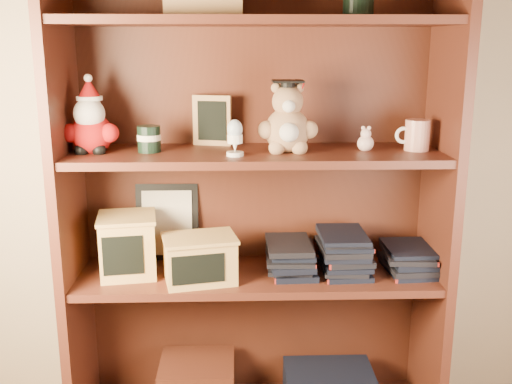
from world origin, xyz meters
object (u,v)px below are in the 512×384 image
Objects in this scene: teacher_mug at (416,135)px; treats_box at (128,245)px; bookcase at (255,200)px; grad_teddy_bear at (288,124)px.

teacher_mug is 0.53× the size of treats_box.
teacher_mug is (0.50, -0.05, 0.22)m from bookcase.
bookcase reaches higher than treats_box.
treats_box is (-0.51, 0.01, -0.39)m from grad_teddy_bear.
treats_box is at bearing 179.33° from grad_teddy_bear.
teacher_mug is at bearing -5.77° from bookcase.
bookcase is 7.15× the size of grad_teddy_bear.
teacher_mug reaches higher than treats_box.
treats_box is (-0.91, -0.00, -0.35)m from teacher_mug.
grad_teddy_bear is at bearing -179.04° from teacher_mug.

